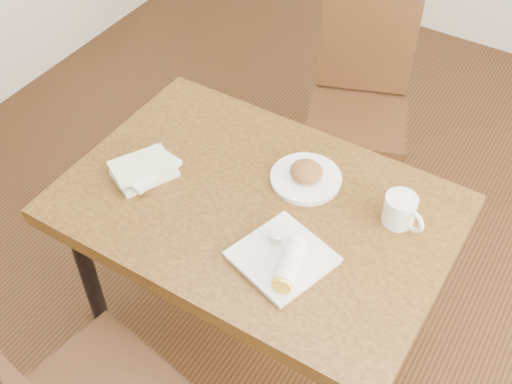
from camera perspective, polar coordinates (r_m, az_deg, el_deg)
The scene contains 7 objects.
ground at distance 2.66m, azimuth 0.00°, elevation -12.10°, with size 4.00×5.00×0.01m, color #472814.
table at distance 2.12m, azimuth 0.00°, elevation -2.46°, with size 1.24×0.84×0.75m.
chair_far at distance 2.85m, azimuth 9.27°, elevation 8.60°, with size 0.54×0.54×0.95m.
plate_scone at distance 2.12m, azimuth 4.47°, elevation 1.42°, with size 0.24×0.24×0.08m.
coffee_mug at distance 2.02m, azimuth 12.75°, elevation -1.57°, with size 0.15×0.10×0.10m.
plate_burrito at distance 1.88m, azimuth 2.54°, elevation -5.96°, with size 0.32×0.32×0.08m.
book_stack at distance 2.16m, azimuth -9.85°, elevation 1.97°, with size 0.21×0.24×0.05m.
Camera 1 is at (0.74, -1.20, 2.26)m, focal length 45.00 mm.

